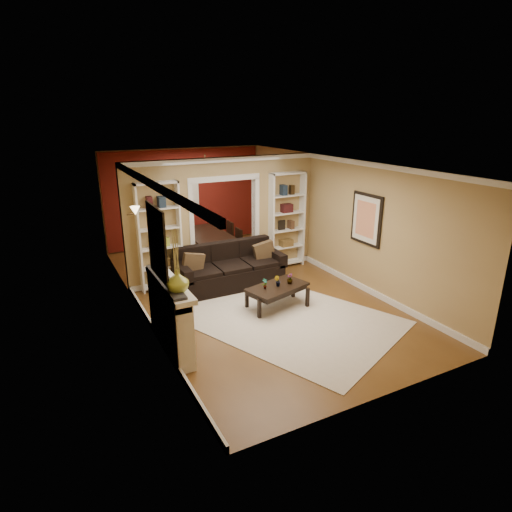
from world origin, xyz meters
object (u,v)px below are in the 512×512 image
coffee_table (277,297)px  bookshelf_left (159,237)px  bookshelf_right (286,221)px  fireplace (171,316)px  dining_table (208,245)px  sofa (230,266)px

coffee_table → bookshelf_left: bearing=115.1°
coffee_table → bookshelf_right: bearing=39.3°
fireplace → coffee_table: bearing=13.7°
coffee_table → bookshelf_right: 2.59m
fireplace → dining_table: size_ratio=0.93×
bookshelf_left → fireplace: size_ratio=1.35×
bookshelf_left → fireplace: bearing=-102.0°
bookshelf_right → dining_table: size_ratio=1.26×
fireplace → dining_table: (2.20, 4.09, -0.26)m
sofa → bookshelf_right: bookshelf_right is taller
sofa → fireplace: size_ratio=1.38×
dining_table → sofa: bearing=171.3°
bookshelf_left → dining_table: size_ratio=1.26×
fireplace → sofa: bearing=46.1°
coffee_table → bookshelf_left: (-1.71, 1.98, 0.93)m
sofa → bookshelf_right: bearing=18.2°
sofa → bookshelf_right: 1.98m
coffee_table → fireplace: 2.35m
bookshelf_right → fireplace: bearing=-145.2°
coffee_table → fireplace: size_ratio=0.70×
coffee_table → dining_table: dining_table is taller
bookshelf_left → fireplace: 2.65m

